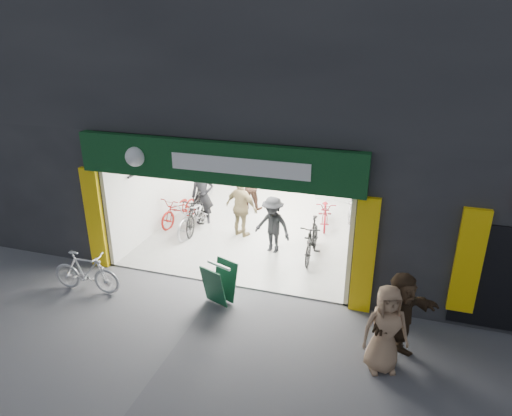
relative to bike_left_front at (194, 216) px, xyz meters
The scene contains 17 objects.
ground 3.10m from the bike_left_front, 53.94° to the right, with size 60.00×60.00×0.00m, color #56565B.
building 5.30m from the bike_left_front, 42.87° to the left, with size 17.00×10.27×8.00m.
bike_left_front is the anchor object (origin of this frame).
bike_left_midfront 0.17m from the bike_left_front, 90.00° to the left, with size 0.53×1.87×1.12m, color black.
bike_left_midback 0.85m from the bike_left_front, 145.55° to the left, with size 0.62×1.78×0.93m, color maroon.
bike_left_back 2.44m from the bike_left_front, 106.68° to the left, with size 0.45×1.58×0.95m, color #A6A6AA.
bike_right_front 3.63m from the bike_left_front, ahead, with size 0.50×1.78×1.07m, color black.
bike_right_mid 3.97m from the bike_left_front, 24.75° to the left, with size 0.58×1.67×0.87m, color maroon.
bike_right_back 4.98m from the bike_left_front, 30.28° to the left, with size 0.45×1.60×0.96m, color #B7B6BB.
parked_bike 3.79m from the bike_left_front, 105.28° to the right, with size 0.47×1.66×1.00m, color silver.
customer_a 0.78m from the bike_left_front, 90.00° to the left, with size 0.67×0.44×1.84m, color black.
customer_b 2.53m from the bike_left_front, 66.59° to the left, with size 0.81×0.63×1.68m, color #342117.
customer_c 2.61m from the bike_left_front, 11.97° to the right, with size 1.03×0.59×1.60m, color black.
customer_d 1.49m from the bike_left_front, ahead, with size 1.06×0.44×1.81m, color #88764F.
pedestrian_near 7.04m from the bike_left_front, 37.13° to the right, with size 0.82×0.53×1.68m, color #957357.
pedestrian_far 6.99m from the bike_left_front, 33.34° to the right, with size 1.62×0.52×1.75m, color #3B2A1A.
sandwich_board 3.79m from the bike_left_front, 56.82° to the right, with size 0.77×0.78×0.92m.
Camera 1 is at (3.64, -8.67, 5.76)m, focal length 32.00 mm.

